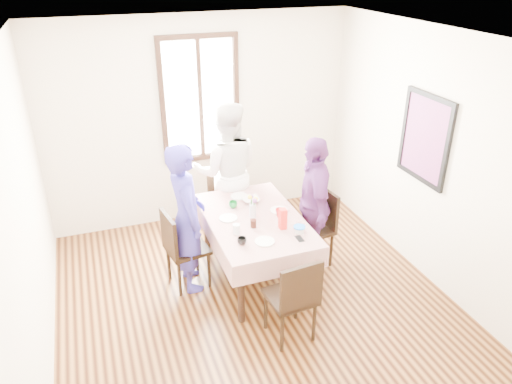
{
  "coord_description": "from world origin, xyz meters",
  "views": [
    {
      "loc": [
        -1.38,
        -3.68,
        3.34
      ],
      "look_at": [
        0.15,
        0.55,
        1.1
      ],
      "focal_mm": 34.05,
      "sensor_mm": 36.0,
      "label": 1
    }
  ],
  "objects_px": {
    "chair_far": "(228,203)",
    "person_far": "(228,173)",
    "chair_right": "(312,229)",
    "person_right": "(312,204)",
    "chair_left": "(187,248)",
    "person_left": "(187,218)",
    "dining_table": "(254,248)",
    "chair_near": "(290,296)"
  },
  "relations": [
    {
      "from": "chair_far",
      "to": "person_far",
      "type": "relative_size",
      "value": 0.51
    },
    {
      "from": "person_left",
      "to": "person_far",
      "type": "relative_size",
      "value": 0.93
    },
    {
      "from": "chair_left",
      "to": "chair_right",
      "type": "relative_size",
      "value": 1.0
    },
    {
      "from": "person_right",
      "to": "chair_left",
      "type": "bearing_deg",
      "value": -77.65
    },
    {
      "from": "person_right",
      "to": "chair_right",
      "type": "bearing_deg",
      "value": 105.96
    },
    {
      "from": "chair_left",
      "to": "person_left",
      "type": "relative_size",
      "value": 0.55
    },
    {
      "from": "chair_right",
      "to": "person_left",
      "type": "height_order",
      "value": "person_left"
    },
    {
      "from": "chair_right",
      "to": "person_far",
      "type": "height_order",
      "value": "person_far"
    },
    {
      "from": "chair_near",
      "to": "chair_left",
      "type": "bearing_deg",
      "value": 117.52
    },
    {
      "from": "chair_right",
      "to": "person_right",
      "type": "relative_size",
      "value": 0.57
    },
    {
      "from": "chair_right",
      "to": "person_far",
      "type": "bearing_deg",
      "value": 31.22
    },
    {
      "from": "person_left",
      "to": "person_right",
      "type": "relative_size",
      "value": 1.05
    },
    {
      "from": "chair_left",
      "to": "person_left",
      "type": "bearing_deg",
      "value": 81.03
    },
    {
      "from": "person_far",
      "to": "dining_table",
      "type": "bearing_deg",
      "value": 104.44
    },
    {
      "from": "chair_right",
      "to": "chair_near",
      "type": "height_order",
      "value": "same"
    },
    {
      "from": "dining_table",
      "to": "person_far",
      "type": "height_order",
      "value": "person_far"
    },
    {
      "from": "chair_far",
      "to": "person_far",
      "type": "distance_m",
      "value": 0.44
    },
    {
      "from": "dining_table",
      "to": "chair_far",
      "type": "distance_m",
      "value": 1.0
    },
    {
      "from": "chair_left",
      "to": "person_far",
      "type": "height_order",
      "value": "person_far"
    },
    {
      "from": "chair_left",
      "to": "person_left",
      "type": "distance_m",
      "value": 0.37
    },
    {
      "from": "person_far",
      "to": "chair_near",
      "type": "bearing_deg",
      "value": 104.44
    },
    {
      "from": "person_left",
      "to": "person_right",
      "type": "height_order",
      "value": "person_left"
    },
    {
      "from": "chair_left",
      "to": "person_right",
      "type": "distance_m",
      "value": 1.47
    },
    {
      "from": "chair_right",
      "to": "chair_left",
      "type": "bearing_deg",
      "value": 79.72
    },
    {
      "from": "chair_near",
      "to": "person_right",
      "type": "xyz_separation_m",
      "value": [
        0.71,
        1.04,
        0.34
      ]
    },
    {
      "from": "person_left",
      "to": "chair_far",
      "type": "bearing_deg",
      "value": -40.18
    },
    {
      "from": "dining_table",
      "to": "chair_right",
      "type": "relative_size",
      "value": 1.59
    },
    {
      "from": "dining_table",
      "to": "chair_left",
      "type": "relative_size",
      "value": 1.59
    },
    {
      "from": "chair_far",
      "to": "person_right",
      "type": "bearing_deg",
      "value": 124.62
    },
    {
      "from": "chair_far",
      "to": "person_left",
      "type": "height_order",
      "value": "person_left"
    },
    {
      "from": "person_right",
      "to": "dining_table",
      "type": "bearing_deg",
      "value": -70.38
    },
    {
      "from": "dining_table",
      "to": "person_far",
      "type": "distance_m",
      "value": 1.1
    },
    {
      "from": "chair_left",
      "to": "person_left",
      "type": "height_order",
      "value": "person_left"
    },
    {
      "from": "dining_table",
      "to": "person_left",
      "type": "distance_m",
      "value": 0.85
    },
    {
      "from": "chair_left",
      "to": "person_right",
      "type": "bearing_deg",
      "value": 77.42
    },
    {
      "from": "chair_right",
      "to": "chair_far",
      "type": "xyz_separation_m",
      "value": [
        -0.72,
        0.95,
        0.0
      ]
    },
    {
      "from": "chair_far",
      "to": "person_far",
      "type": "bearing_deg",
      "value": 87.96
    },
    {
      "from": "chair_near",
      "to": "person_far",
      "type": "xyz_separation_m",
      "value": [
        0.0,
        1.97,
        0.43
      ]
    },
    {
      "from": "dining_table",
      "to": "chair_far",
      "type": "height_order",
      "value": "chair_far"
    },
    {
      "from": "chair_left",
      "to": "person_far",
      "type": "xyz_separation_m",
      "value": [
        0.72,
        0.84,
        0.43
      ]
    },
    {
      "from": "chair_left",
      "to": "chair_near",
      "type": "relative_size",
      "value": 1.0
    },
    {
      "from": "dining_table",
      "to": "person_left",
      "type": "xyz_separation_m",
      "value": [
        -0.71,
        0.14,
        0.45
      ]
    }
  ]
}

